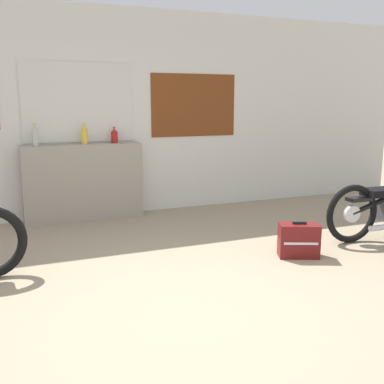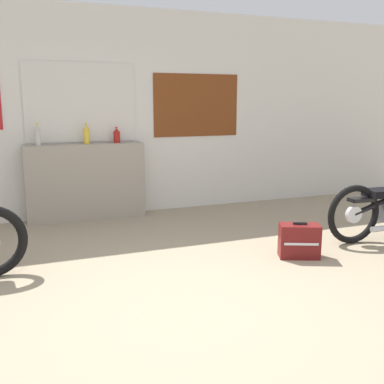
{
  "view_description": "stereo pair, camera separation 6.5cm",
  "coord_description": "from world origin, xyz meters",
  "px_view_note": "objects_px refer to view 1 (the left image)",
  "views": [
    {
      "loc": [
        -1.15,
        -2.92,
        1.56
      ],
      "look_at": [
        0.44,
        1.02,
        0.7
      ],
      "focal_mm": 42.0,
      "sensor_mm": 36.0,
      "label": 1
    },
    {
      "loc": [
        -1.09,
        -2.95,
        1.56
      ],
      "look_at": [
        0.44,
        1.02,
        0.7
      ],
      "focal_mm": 42.0,
      "sensor_mm": 36.0,
      "label": 2
    }
  ],
  "objects_px": {
    "bottle_left_center": "(84,135)",
    "bottle_center": "(114,136)",
    "bottle_leftmost": "(35,136)",
    "hard_case_darkred": "(299,240)"
  },
  "relations": [
    {
      "from": "bottle_left_center",
      "to": "bottle_center",
      "type": "height_order",
      "value": "bottle_left_center"
    },
    {
      "from": "bottle_center",
      "to": "hard_case_darkred",
      "type": "bearing_deg",
      "value": -60.15
    },
    {
      "from": "bottle_center",
      "to": "bottle_leftmost",
      "type": "bearing_deg",
      "value": -176.4
    },
    {
      "from": "bottle_leftmost",
      "to": "bottle_center",
      "type": "relative_size",
      "value": 1.33
    },
    {
      "from": "bottle_leftmost",
      "to": "hard_case_darkred",
      "type": "distance_m",
      "value": 3.43
    },
    {
      "from": "bottle_left_center",
      "to": "hard_case_darkred",
      "type": "xyz_separation_m",
      "value": [
        1.76,
        -2.32,
        -0.96
      ]
    },
    {
      "from": "bottle_leftmost",
      "to": "bottle_center",
      "type": "height_order",
      "value": "bottle_leftmost"
    },
    {
      "from": "bottle_center",
      "to": "hard_case_darkred",
      "type": "xyz_separation_m",
      "value": [
        1.35,
        -2.36,
        -0.93
      ]
    },
    {
      "from": "bottle_leftmost",
      "to": "bottle_left_center",
      "type": "height_order",
      "value": "bottle_leftmost"
    },
    {
      "from": "bottle_leftmost",
      "to": "hard_case_darkred",
      "type": "relative_size",
      "value": 0.63
    }
  ]
}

